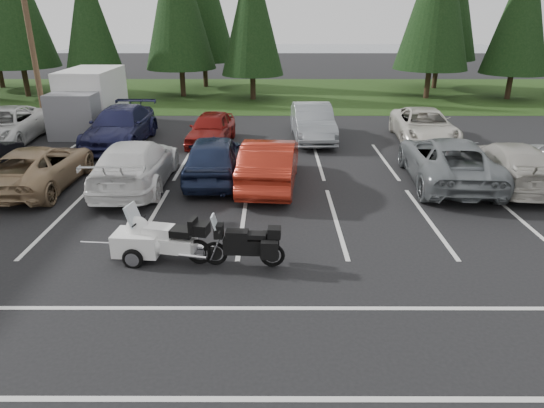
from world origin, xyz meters
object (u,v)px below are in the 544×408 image
Objects in this scene: car_far_0 at (2,127)px; car_far_2 at (211,128)px; car_far_1 at (120,126)px; touring_motorcycle at (165,234)px; cargo_trailer at (138,245)px; box_truck at (86,101)px; car_near_4 at (214,157)px; car_near_5 at (270,163)px; adventure_motorcycle at (243,241)px; car_near_3 at (136,164)px; car_near_2 at (39,167)px; car_near_7 at (509,164)px; utility_pole at (30,33)px; car_far_3 at (313,122)px; car_near_6 at (448,160)px; car_far_4 at (424,126)px.

car_far_2 is (9.42, 0.01, -0.08)m from car_far_0.
car_far_0 is at bearing -178.89° from car_far_1.
touring_motorcycle is 1.60× the size of cargo_trailer.
box_truck is at bearing 128.32° from touring_motorcycle.
car_near_5 reaches higher than car_near_4.
box_truck reaches higher than car_near_4.
car_near_5 is 2.30× the size of adventure_motorcycle.
car_near_5 is 6.01m from touring_motorcycle.
car_near_3 is at bearing 15.03° from car_near_4.
car_near_2 is at bearing -126.07° from car_far_2.
car_near_5 is at bearing -178.47° from car_near_2.
car_near_7 is at bearing -20.74° from car_far_2.
car_far_0 is 16.15m from adventure_motorcycle.
car_far_1 is 11.53m from cargo_trailer.
touring_motorcycle is (4.28, -11.00, -0.12)m from car_far_1.
car_far_3 is (13.22, -1.52, -3.88)m from utility_pole.
cargo_trailer is (-5.13, -11.85, -0.45)m from car_far_3.
utility_pole reaches higher than car_near_3.
car_far_3 reaches higher than car_near_2.
car_near_2 is 7.14m from car_far_0.
utility_pole reaches higher than car_near_6.
car_near_6 is at bearing -21.55° from car_far_0.
car_near_3 is 6.03m from car_far_1.
car_near_2 is 0.96× the size of car_far_4.
car_near_2 is at bearing 7.15° from car_near_4.
utility_pole reaches higher than adventure_motorcycle.
car_near_3 is 12.84m from car_near_7.
car_near_7 is 12.69m from cargo_trailer.
car_near_5 is 0.93× the size of car_far_4.
car_near_6 is 1.02× the size of car_far_1.
car_far_0 is 2.27× the size of touring_motorcycle.
car_far_3 is 1.95× the size of touring_motorcycle.
car_near_5 reaches higher than car_far_2.
car_far_0 is at bearing 134.22° from cargo_trailer.
utility_pole is 18.82m from car_far_4.
adventure_motorcycle is at bearing -59.58° from car_far_1.
car_near_3 is (6.67, -8.05, -3.90)m from utility_pole.
car_near_4 is 8.22m from car_near_6.
car_near_3 is 0.95× the size of car_near_6.
car_near_3 is 6.92m from adventure_motorcycle.
utility_pole is 1.55× the size of car_far_0.
car_far_0 is (-18.33, 5.24, 0.00)m from car_near_6.
car_far_3 is at bearing 179.19° from car_far_4.
utility_pole is at bearing 170.56° from car_far_2.
car_far_1 is (4.49, -2.43, -3.87)m from utility_pole.
car_far_1 is (1.12, 5.71, 0.11)m from car_near_2.
car_near_6 is 1.12× the size of car_near_7.
utility_pole is 9.67m from car_near_2.
car_near_4 is 0.97× the size of car_far_3.
car_near_5 is at bearing 3.47° from car_near_7.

